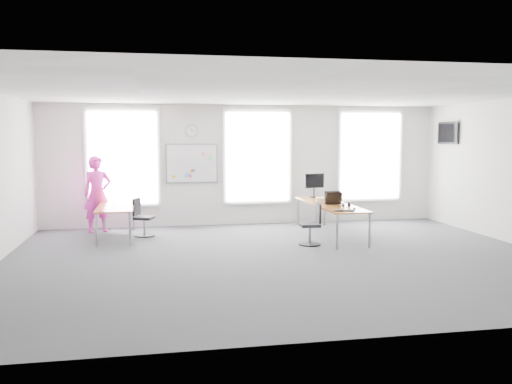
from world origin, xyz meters
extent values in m
plane|color=#29292E|center=(0.00, 0.00, 0.00)|extent=(10.00, 10.00, 0.00)
plane|color=silver|center=(0.00, 0.00, 3.00)|extent=(10.00, 10.00, 0.00)
plane|color=silver|center=(0.00, 4.00, 1.50)|extent=(10.00, 0.00, 10.00)
plane|color=silver|center=(0.00, -4.00, 1.50)|extent=(10.00, 0.00, 10.00)
cube|color=silver|center=(-3.00, 3.97, 1.70)|extent=(1.60, 0.06, 2.20)
cube|color=silver|center=(0.30, 3.97, 1.70)|extent=(1.60, 0.06, 2.20)
cube|color=silver|center=(3.30, 3.97, 1.70)|extent=(1.60, 0.06, 2.20)
cube|color=#AB5631|center=(1.57, 2.01, 0.71)|extent=(0.80, 2.99, 0.03)
cylinder|color=gray|center=(1.23, 0.57, 0.35)|extent=(0.05, 0.05, 0.70)
cylinder|color=gray|center=(1.91, 0.57, 0.35)|extent=(0.05, 0.05, 0.70)
cylinder|color=gray|center=(1.23, 3.44, 0.35)|extent=(0.05, 0.05, 0.70)
cylinder|color=gray|center=(1.91, 3.44, 0.35)|extent=(0.05, 0.05, 0.70)
cube|color=#AB5631|center=(-3.10, 2.63, 0.69)|extent=(0.78, 1.94, 0.03)
cylinder|color=gray|center=(-3.43, 1.72, 0.34)|extent=(0.05, 0.05, 0.68)
cylinder|color=gray|center=(-2.77, 1.72, 0.34)|extent=(0.05, 0.05, 0.68)
cylinder|color=gray|center=(-3.43, 3.54, 0.34)|extent=(0.05, 0.05, 0.68)
cylinder|color=gray|center=(-2.77, 3.54, 0.34)|extent=(0.05, 0.05, 0.68)
cylinder|color=black|center=(0.84, 1.10, 0.01)|extent=(0.45, 0.45, 0.03)
cylinder|color=gray|center=(0.84, 1.10, 0.21)|extent=(0.05, 0.05, 0.37)
cube|color=black|center=(0.84, 1.10, 0.41)|extent=(0.41, 0.41, 0.06)
cube|color=black|center=(1.01, 1.09, 0.66)|extent=(0.07, 0.37, 0.39)
cylinder|color=black|center=(-2.50, 2.75, 0.01)|extent=(0.45, 0.45, 0.03)
cylinder|color=gray|center=(-2.50, 2.75, 0.21)|extent=(0.05, 0.05, 0.37)
cube|color=black|center=(-2.50, 2.75, 0.41)|extent=(0.50, 0.50, 0.06)
cube|color=black|center=(-2.67, 2.81, 0.65)|extent=(0.17, 0.36, 0.39)
imported|color=#E127AB|center=(-3.57, 3.50, 0.88)|extent=(0.75, 0.62, 1.77)
cube|color=silver|center=(-1.35, 3.97, 1.55)|extent=(1.20, 0.03, 0.90)
cylinder|color=gray|center=(-1.35, 3.97, 2.35)|extent=(0.30, 0.04, 0.30)
cube|color=black|center=(4.95, 3.00, 2.30)|extent=(0.06, 0.90, 0.55)
cube|color=black|center=(1.44, 0.77, 0.74)|extent=(0.44, 0.27, 0.02)
ellipsoid|color=black|center=(1.73, 0.96, 0.75)|extent=(0.09, 0.12, 0.04)
cylinder|color=black|center=(1.68, 1.30, 0.73)|extent=(0.06, 0.06, 0.01)
cylinder|color=black|center=(1.64, 1.37, 0.77)|extent=(0.04, 0.08, 0.08)
cylinder|color=black|center=(1.77, 1.37, 0.77)|extent=(0.04, 0.08, 0.08)
cylinder|color=gold|center=(1.64, 1.37, 0.77)|extent=(0.01, 0.09, 0.09)
cube|color=black|center=(1.71, 1.37, 0.82)|extent=(0.15, 0.02, 0.01)
cube|color=black|center=(1.56, 1.83, 0.87)|extent=(0.36, 0.12, 0.29)
cube|color=orange|center=(1.56, 1.75, 0.86)|extent=(0.35, 0.13, 0.27)
cube|color=black|center=(1.56, 1.73, 0.87)|extent=(0.37, 0.13, 0.28)
cube|color=beige|center=(1.48, 2.23, 0.78)|extent=(0.35, 0.28, 0.11)
cylinder|color=black|center=(1.57, 3.24, 0.74)|extent=(0.22, 0.22, 0.02)
cylinder|color=black|center=(1.57, 3.24, 0.84)|extent=(0.04, 0.04, 0.22)
cube|color=black|center=(1.57, 3.22, 1.14)|extent=(0.52, 0.16, 0.35)
cube|color=black|center=(1.57, 3.20, 1.14)|extent=(0.48, 0.12, 0.31)
camera|label=1|loc=(-2.28, -9.42, 2.20)|focal=38.00mm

